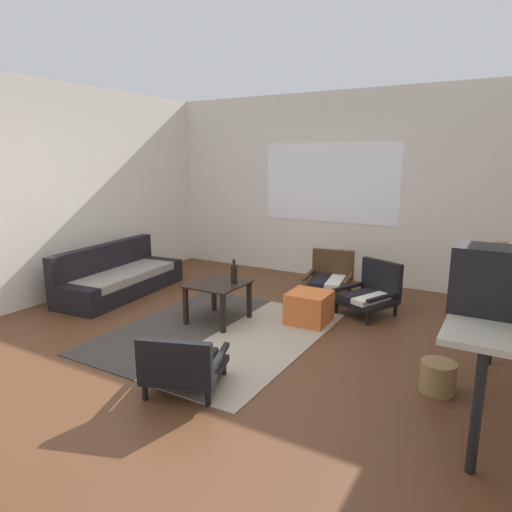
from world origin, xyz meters
TOP-DOWN VIEW (x-y plane):
  - ground_plane at (0.00, 0.00)m, footprint 7.80×7.80m
  - far_wall_with_window at (0.00, 3.06)m, footprint 5.60×0.13m
  - side_wall_left at (-2.66, 0.30)m, footprint 0.12×6.60m
  - area_rug at (-0.16, 0.32)m, footprint 1.94×2.35m
  - couch at (-2.10, 0.81)m, footprint 0.87×1.88m
  - coffee_table at (-0.34, 0.61)m, footprint 0.56×0.60m
  - armchair_by_window at (0.38, 2.12)m, footprint 0.65×0.70m
  - armchair_striped_foreground at (0.29, -0.77)m, footprint 0.73×0.72m
  - armchair_corner at (1.04, 1.72)m, footprint 0.72×0.74m
  - ottoman_orange at (0.54, 1.08)m, footprint 0.44×0.44m
  - console_shelf at (2.31, 0.16)m, footprint 0.48×1.74m
  - crt_television at (2.31, -0.09)m, footprint 0.51×0.32m
  - clay_vase at (2.31, 0.65)m, footprint 0.23×0.23m
  - glass_bottle at (-0.19, 0.70)m, footprint 0.07×0.07m
  - wicker_basket at (2.00, 0.22)m, footprint 0.26×0.26m

SIDE VIEW (x-z plane):
  - ground_plane at x=0.00m, z-range 0.00..0.00m
  - area_rug at x=-0.16m, z-range 0.00..0.01m
  - wicker_basket at x=2.00m, z-range 0.00..0.24m
  - ottoman_orange at x=0.54m, z-range 0.00..0.35m
  - couch at x=-2.10m, z-range -0.12..0.53m
  - armchair_striped_foreground at x=0.29m, z-range -0.02..0.47m
  - armchair_by_window at x=0.38m, z-range -0.03..0.55m
  - armchair_corner at x=1.04m, z-range -0.04..0.57m
  - coffee_table at x=-0.34m, z-range 0.13..0.58m
  - glass_bottle at x=-0.19m, z-range 0.42..0.68m
  - console_shelf at x=2.31m, z-range 0.32..1.12m
  - clay_vase at x=2.31m, z-range 0.75..1.10m
  - crt_television at x=2.31m, z-range 0.80..1.23m
  - side_wall_left at x=-2.66m, z-range 0.00..2.70m
  - far_wall_with_window at x=0.00m, z-range 0.00..2.70m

